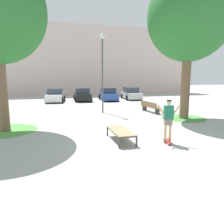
# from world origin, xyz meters

# --- Properties ---
(ground_plane) EXTENTS (120.00, 120.00, 0.00)m
(ground_plane) POSITION_xyz_m (0.00, 0.00, 0.00)
(ground_plane) COLOR #A8A8A3
(building_facade) EXTENTS (35.81, 4.00, 10.72)m
(building_facade) POSITION_xyz_m (0.52, 26.58, 5.36)
(building_facade) COLOR beige
(building_facade) RESTS_ON ground
(skate_box) EXTENTS (0.80, 1.92, 0.46)m
(skate_box) POSITION_xyz_m (-0.71, -0.24, 0.41)
(skate_box) COLOR #38383D
(skate_box) RESTS_ON ground
(skateboard) EXTENTS (0.34, 0.82, 0.09)m
(skateboard) POSITION_xyz_m (1.06, -1.00, 0.08)
(skateboard) COLOR #B23333
(skateboard) RESTS_ON ground
(skater) EXTENTS (1.00, 0.33, 1.69)m
(skater) POSITION_xyz_m (1.06, -1.00, 1.07)
(skater) COLOR tan
(skater) RESTS_ON skateboard
(grass_patch_near_left) EXTENTS (3.13, 3.13, 0.01)m
(grass_patch_near_left) POSITION_xyz_m (-5.91, 2.83, 0.00)
(grass_patch_near_left) COLOR #519342
(grass_patch_near_left) RESTS_ON ground
(tree_near_right) EXTENTS (5.16, 5.16, 9.06)m
(tree_near_right) POSITION_xyz_m (4.77, 3.53, 6.31)
(tree_near_right) COLOR brown
(tree_near_right) RESTS_ON ground
(grass_patch_near_right) EXTENTS (2.89, 2.89, 0.01)m
(grass_patch_near_right) POSITION_xyz_m (4.77, 3.53, 0.00)
(grass_patch_near_right) COLOR #47893D
(grass_patch_near_right) RESTS_ON ground
(car_white) EXTENTS (2.22, 4.34, 1.50)m
(car_white) POSITION_xyz_m (-3.62, 15.70, 0.69)
(car_white) COLOR silver
(car_white) RESTS_ON ground
(car_black) EXTENTS (1.97, 4.23, 1.50)m
(car_black) POSITION_xyz_m (-0.57, 15.95, 0.69)
(car_black) COLOR black
(car_black) RESTS_ON ground
(car_blue) EXTENTS (2.05, 4.27, 1.50)m
(car_blue) POSITION_xyz_m (2.48, 15.73, 0.69)
(car_blue) COLOR #28479E
(car_blue) RESTS_ON ground
(car_silver) EXTENTS (2.10, 4.29, 1.50)m
(car_silver) POSITION_xyz_m (5.53, 16.22, 0.69)
(car_silver) COLOR #B7BABF
(car_silver) RESTS_ON ground
(park_bench) EXTENTS (0.67, 2.43, 0.83)m
(park_bench) POSITION_xyz_m (3.61, 6.32, 0.45)
(park_bench) COLOR brown
(park_bench) RESTS_ON ground
(light_post) EXTENTS (0.36, 0.36, 5.83)m
(light_post) POSITION_xyz_m (0.02, 7.07, 3.83)
(light_post) COLOR #4C4C51
(light_post) RESTS_ON ground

